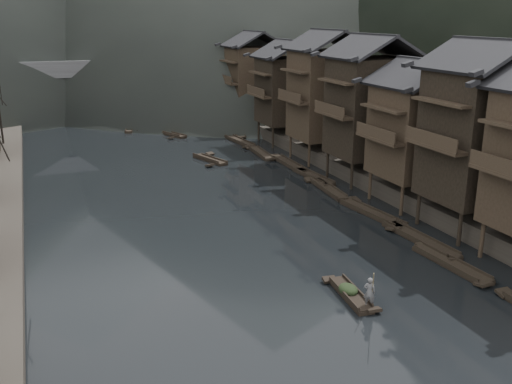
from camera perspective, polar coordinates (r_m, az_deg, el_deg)
water at (r=33.70m, az=4.71°, el=-11.00°), size 300.00×300.00×0.00m
right_bank at (r=83.60m, az=14.34°, el=6.42°), size 40.00×200.00×1.80m
stilt_houses at (r=55.58m, az=12.33°, el=9.41°), size 9.00×67.60×14.67m
moored_sampans at (r=55.85m, az=6.36°, el=0.84°), size 2.91×61.25×0.47m
midriver_boats at (r=80.94m, az=-9.11°, el=5.89°), size 9.48×37.42×0.45m
stone_bridge at (r=99.99m, az=-13.97°, el=10.61°), size 40.00×6.00×9.00m
hero_sampan at (r=34.57m, az=9.41°, el=-10.03°), size 1.48×4.92×0.43m
cargo_heap at (r=34.48m, az=9.23°, el=-9.07°), size 1.07×1.40×0.64m
boatman at (r=32.88m, az=11.29°, el=-9.44°), size 0.78×0.74×1.80m
bamboo_pole at (r=31.99m, az=11.85°, el=-5.52°), size 1.40×2.05×3.02m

